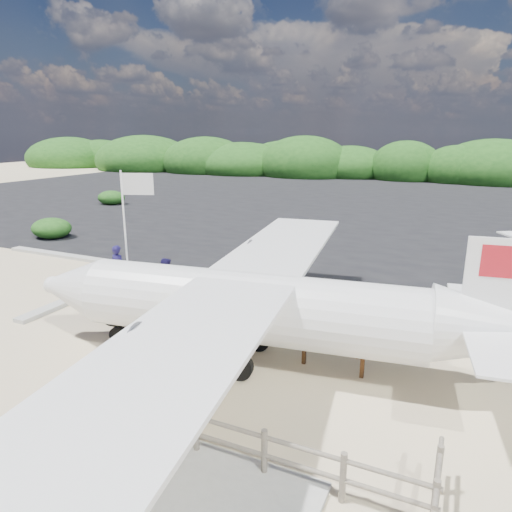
{
  "coord_description": "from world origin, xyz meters",
  "views": [
    {
      "loc": [
        8.9,
        -11.68,
        6.33
      ],
      "look_at": [
        1.61,
        4.15,
        1.57
      ],
      "focal_mm": 32.0,
      "sensor_mm": 36.0,
      "label": 1
    }
  ],
  "objects_px": {
    "flagpole": "(132,322)",
    "aircraft_large": "(490,216)",
    "baggage_cart": "(145,325)",
    "crew_b": "(166,282)",
    "crew_a": "(119,268)",
    "signboard": "(332,370)",
    "aircraft_small": "(264,199)"
  },
  "relations": [
    {
      "from": "crew_b",
      "to": "aircraft_large",
      "type": "xyz_separation_m",
      "value": [
        11.67,
        26.17,
        -0.93
      ]
    },
    {
      "from": "flagpole",
      "to": "crew_a",
      "type": "bearing_deg",
      "value": 137.2
    },
    {
      "from": "crew_b",
      "to": "aircraft_small",
      "type": "xyz_separation_m",
      "value": [
        -7.97,
        27.12,
        -0.93
      ]
    },
    {
      "from": "signboard",
      "to": "crew_a",
      "type": "relative_size",
      "value": 0.96
    },
    {
      "from": "baggage_cart",
      "to": "crew_a",
      "type": "relative_size",
      "value": 1.47
    },
    {
      "from": "crew_a",
      "to": "crew_b",
      "type": "distance_m",
      "value": 2.74
    },
    {
      "from": "flagpole",
      "to": "aircraft_small",
      "type": "xyz_separation_m",
      "value": [
        -7.82,
        28.94,
        0.0
      ]
    },
    {
      "from": "signboard",
      "to": "aircraft_small",
      "type": "bearing_deg",
      "value": 119.68
    },
    {
      "from": "baggage_cart",
      "to": "crew_a",
      "type": "height_order",
      "value": "crew_a"
    },
    {
      "from": "crew_a",
      "to": "aircraft_large",
      "type": "xyz_separation_m",
      "value": [
        14.35,
        25.65,
        -0.97
      ]
    },
    {
      "from": "flagpole",
      "to": "crew_b",
      "type": "height_order",
      "value": "flagpole"
    },
    {
      "from": "crew_a",
      "to": "aircraft_large",
      "type": "relative_size",
      "value": 0.11
    },
    {
      "from": "flagpole",
      "to": "aircraft_large",
      "type": "height_order",
      "value": "flagpole"
    },
    {
      "from": "crew_a",
      "to": "crew_b",
      "type": "height_order",
      "value": "crew_a"
    },
    {
      "from": "baggage_cart",
      "to": "crew_b",
      "type": "xyz_separation_m",
      "value": [
        -0.39,
        1.82,
        0.93
      ]
    },
    {
      "from": "crew_a",
      "to": "aircraft_small",
      "type": "xyz_separation_m",
      "value": [
        -5.28,
        26.59,
        -0.97
      ]
    },
    {
      "from": "signboard",
      "to": "flagpole",
      "type": "bearing_deg",
      "value": -179.76
    },
    {
      "from": "crew_b",
      "to": "aircraft_small",
      "type": "height_order",
      "value": "crew_b"
    },
    {
      "from": "aircraft_small",
      "to": "crew_b",
      "type": "bearing_deg",
      "value": 75.92
    },
    {
      "from": "crew_a",
      "to": "aircraft_small",
      "type": "relative_size",
      "value": 0.26
    },
    {
      "from": "signboard",
      "to": "aircraft_small",
      "type": "height_order",
      "value": "aircraft_small"
    },
    {
      "from": "baggage_cart",
      "to": "crew_b",
      "type": "distance_m",
      "value": 2.08
    },
    {
      "from": "signboard",
      "to": "crew_a",
      "type": "distance_m",
      "value": 10.06
    },
    {
      "from": "crew_b",
      "to": "aircraft_small",
      "type": "distance_m",
      "value": 28.28
    },
    {
      "from": "flagpole",
      "to": "crew_a",
      "type": "xyz_separation_m",
      "value": [
        -2.53,
        2.35,
        0.97
      ]
    },
    {
      "from": "crew_a",
      "to": "signboard",
      "type": "bearing_deg",
      "value": 171.18
    },
    {
      "from": "crew_a",
      "to": "aircraft_large",
      "type": "distance_m",
      "value": 29.41
    },
    {
      "from": "crew_b",
      "to": "flagpole",
      "type": "bearing_deg",
      "value": 76.92
    },
    {
      "from": "flagpole",
      "to": "aircraft_large",
      "type": "bearing_deg",
      "value": 67.11
    },
    {
      "from": "flagpole",
      "to": "aircraft_large",
      "type": "xyz_separation_m",
      "value": [
        11.82,
        27.99,
        0.0
      ]
    },
    {
      "from": "signboard",
      "to": "crew_b",
      "type": "height_order",
      "value": "crew_b"
    },
    {
      "from": "aircraft_large",
      "to": "crew_a",
      "type": "bearing_deg",
      "value": 52.93
    }
  ]
}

